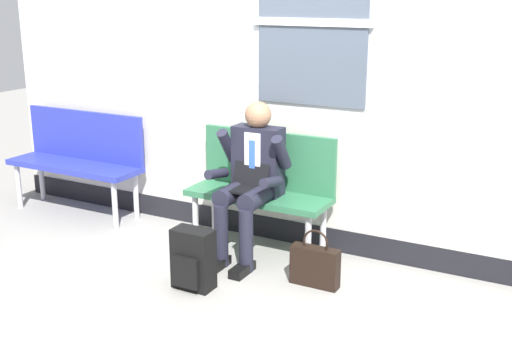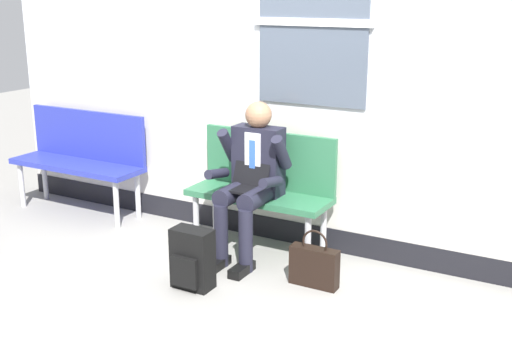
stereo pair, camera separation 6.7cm
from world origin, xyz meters
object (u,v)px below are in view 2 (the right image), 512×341
Objects in this scene: backpack at (192,259)px; handbag at (314,266)px; person_seated at (251,177)px; bench_with_person at (263,183)px; bench_empty at (81,154)px.

backpack is 0.88m from handbag.
backpack is at bearing -97.03° from person_seated.
backpack is 1.03× the size of handbag.
bench_with_person is at bearing 84.54° from backpack.
backpack is (-0.09, -0.91, -0.35)m from bench_with_person.
bench_with_person is 0.98m from backpack.
handbag is (0.67, -0.46, -0.41)m from bench_with_person.
bench_empty reaches higher than handbag.
backpack is at bearing -149.15° from handbag.
handbag is at bearing -34.30° from bench_with_person.
backpack is (1.90, -0.91, -0.35)m from bench_empty.
handbag is (0.76, 0.45, -0.06)m from backpack.
person_seated is 2.80× the size of backpack.
person_seated is at bearing 82.97° from backpack.
handbag is at bearing 30.85° from backpack.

